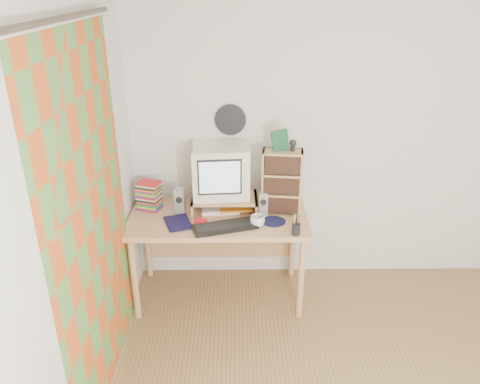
{
  "coord_description": "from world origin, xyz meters",
  "views": [
    {
      "loc": [
        -0.89,
        -1.9,
        2.44
      ],
      "look_at": [
        -0.86,
        1.33,
        0.98
      ],
      "focal_mm": 35.0,
      "sensor_mm": 36.0,
      "label": 1
    }
  ],
  "objects_px": {
    "keyboard": "(225,227)",
    "mug": "(257,221)",
    "diary": "(166,223)",
    "crt_monitor": "(220,171)",
    "dvd_stack": "(149,195)",
    "desk": "(219,227)",
    "cd_rack": "(282,182)"
  },
  "relations": [
    {
      "from": "desk",
      "to": "mug",
      "type": "height_order",
      "value": "mug"
    },
    {
      "from": "crt_monitor",
      "to": "cd_rack",
      "type": "relative_size",
      "value": 0.83
    },
    {
      "from": "keyboard",
      "to": "cd_rack",
      "type": "bearing_deg",
      "value": 16.16
    },
    {
      "from": "desk",
      "to": "keyboard",
      "type": "distance_m",
      "value": 0.32
    },
    {
      "from": "keyboard",
      "to": "mug",
      "type": "bearing_deg",
      "value": -7.97
    },
    {
      "from": "crt_monitor",
      "to": "keyboard",
      "type": "xyz_separation_m",
      "value": [
        0.04,
        -0.36,
        -0.31
      ]
    },
    {
      "from": "desk",
      "to": "cd_rack",
      "type": "xyz_separation_m",
      "value": [
        0.5,
        0.01,
        0.39
      ]
    },
    {
      "from": "mug",
      "to": "diary",
      "type": "xyz_separation_m",
      "value": [
        -0.69,
        0.01,
        -0.02
      ]
    },
    {
      "from": "desk",
      "to": "dvd_stack",
      "type": "xyz_separation_m",
      "value": [
        -0.56,
        0.07,
        0.26
      ]
    },
    {
      "from": "crt_monitor",
      "to": "dvd_stack",
      "type": "relative_size",
      "value": 1.72
    },
    {
      "from": "keyboard",
      "to": "desk",
      "type": "bearing_deg",
      "value": 86.39
    },
    {
      "from": "desk",
      "to": "mug",
      "type": "distance_m",
      "value": 0.42
    },
    {
      "from": "cd_rack",
      "to": "diary",
      "type": "relative_size",
      "value": 2.35
    },
    {
      "from": "crt_monitor",
      "to": "mug",
      "type": "bearing_deg",
      "value": -53.52
    },
    {
      "from": "keyboard",
      "to": "mug",
      "type": "distance_m",
      "value": 0.24
    },
    {
      "from": "cd_rack",
      "to": "desk",
      "type": "bearing_deg",
      "value": -172.15
    },
    {
      "from": "dvd_stack",
      "to": "cd_rack",
      "type": "height_order",
      "value": "cd_rack"
    },
    {
      "from": "dvd_stack",
      "to": "diary",
      "type": "height_order",
      "value": "dvd_stack"
    },
    {
      "from": "crt_monitor",
      "to": "mug",
      "type": "relative_size",
      "value": 3.89
    },
    {
      "from": "desk",
      "to": "mug",
      "type": "bearing_deg",
      "value": -38.11
    },
    {
      "from": "desk",
      "to": "diary",
      "type": "height_order",
      "value": "diary"
    },
    {
      "from": "dvd_stack",
      "to": "mug",
      "type": "distance_m",
      "value": 0.91
    },
    {
      "from": "dvd_stack",
      "to": "mug",
      "type": "height_order",
      "value": "dvd_stack"
    },
    {
      "from": "desk",
      "to": "diary",
      "type": "xyz_separation_m",
      "value": [
        -0.38,
        -0.22,
        0.16
      ]
    },
    {
      "from": "dvd_stack",
      "to": "cd_rack",
      "type": "xyz_separation_m",
      "value": [
        1.06,
        -0.06,
        0.13
      ]
    },
    {
      "from": "crt_monitor",
      "to": "mug",
      "type": "distance_m",
      "value": 0.51
    },
    {
      "from": "desk",
      "to": "mug",
      "type": "xyz_separation_m",
      "value": [
        0.3,
        -0.24,
        0.18
      ]
    },
    {
      "from": "diary",
      "to": "crt_monitor",
      "type": "bearing_deg",
      "value": 19.21
    },
    {
      "from": "keyboard",
      "to": "dvd_stack",
      "type": "relative_size",
      "value": 1.93
    },
    {
      "from": "crt_monitor",
      "to": "keyboard",
      "type": "relative_size",
      "value": 0.89
    },
    {
      "from": "desk",
      "to": "cd_rack",
      "type": "relative_size",
      "value": 2.72
    },
    {
      "from": "cd_rack",
      "to": "dvd_stack",
      "type": "bearing_deg",
      "value": -176.15
    }
  ]
}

